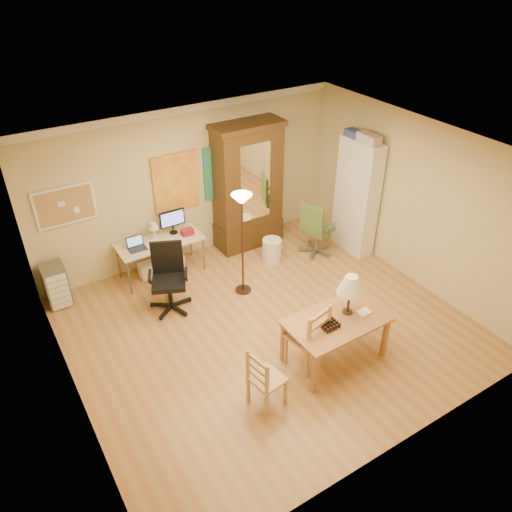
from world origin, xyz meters
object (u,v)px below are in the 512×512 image
dining_table (342,310)px  office_chair_green (315,240)px  office_chair_black (170,292)px  armoire (248,194)px  bookshelf (357,197)px  computer_desk (162,253)px

dining_table → office_chair_green: size_ratio=1.30×
office_chair_black → office_chair_green: office_chair_black is taller
armoire → bookshelf: size_ratio=1.11×
office_chair_black → armoire: armoire is taller
computer_desk → office_chair_black: office_chair_black is taller
computer_desk → office_chair_black: 1.00m
office_chair_black → bookshelf: bookshelf is taller
office_chair_green → armoire: (-0.84, 0.97, 0.73)m
bookshelf → armoire: bearing=143.0°
office_chair_black → bookshelf: bearing=-1.9°
dining_table → armoire: size_ratio=0.58×
computer_desk → armoire: size_ratio=0.61×
computer_desk → armoire: (1.75, 0.09, 0.62)m
computer_desk → office_chair_green: size_ratio=1.36×
dining_table → office_chair_black: (-1.53, 2.19, -0.51)m
dining_table → office_chair_black: size_ratio=1.24×
computer_desk → office_chair_black: size_ratio=1.31×
office_chair_green → armoire: armoire is taller
office_chair_black → computer_desk: bearing=73.9°
dining_table → office_chair_black: 2.72m
armoire → dining_table: bearing=-98.7°
dining_table → bookshelf: size_ratio=0.65×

